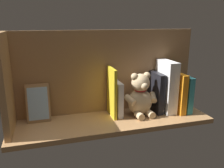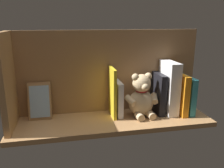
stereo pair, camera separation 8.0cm
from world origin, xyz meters
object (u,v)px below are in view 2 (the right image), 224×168
(teddy_bear, at_px, (141,97))
(picture_frame_leaning, at_px, (40,101))
(dictionary_thick_white, at_px, (169,88))
(book_0, at_px, (185,94))

(teddy_bear, relative_size, picture_frame_leaning, 1.21)
(dictionary_thick_white, relative_size, picture_frame_leaning, 1.48)
(book_0, relative_size, teddy_bear, 0.87)
(dictionary_thick_white, distance_m, teddy_bear, 0.15)
(book_0, height_order, teddy_bear, teddy_bear)
(teddy_bear, bearing_deg, book_0, 176.85)
(book_0, relative_size, picture_frame_leaning, 1.05)
(teddy_bear, bearing_deg, picture_frame_leaning, -11.74)
(dictionary_thick_white, height_order, picture_frame_leaning, dictionary_thick_white)
(teddy_bear, distance_m, picture_frame_leaning, 0.47)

